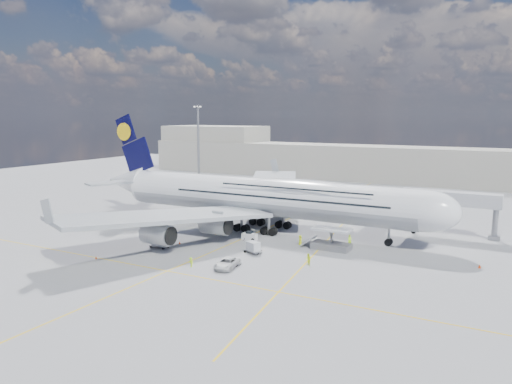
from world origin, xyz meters
The scene contains 32 objects.
ground centered at (0.00, 0.00, 0.00)m, with size 300.00×300.00×0.00m, color gray.
taxi_line_main centered at (0.00, 0.00, 0.01)m, with size 0.25×220.00×0.01m, color #DCAF0B.
taxi_line_cross centered at (0.00, -20.00, 0.01)m, with size 120.00×0.25×0.01m, color #DCAF0B.
taxi_line_diag centered at (14.00, 10.00, 0.01)m, with size 0.25×100.00×0.01m, color #DCAF0B.
airliner centered at (0.26, 10.00, 6.87)m, with size 77.26×79.15×23.71m.
jet_bridge centered at (29.81, 20.94, 6.85)m, with size 18.80×12.10×8.50m.
cargo_loader centered at (16.82, 2.89, 1.25)m, with size 8.53×3.20×3.67m.
light_mast centered at (-40.00, 45.00, 13.21)m, with size 3.00×0.70×25.50m.
terminal centered at (0.00, 95.00, 6.00)m, with size 180.00×16.00×12.00m, color #B2AD9E.
hangar centered at (-70.00, 100.00, 9.00)m, with size 40.00×22.00×18.00m, color #B2AD9E.
tree_line centered at (40.00, 140.00, 4.00)m, with size 160.00×6.00×8.00m, color #193814.
dolly_row_a centered at (-13.72, -3.78, 1.15)m, with size 3.47×1.97×2.14m.
dolly_row_b centered at (-9.50, -10.26, 1.15)m, with size 3.38×1.81×2.14m.
dolly_row_c centered at (-17.34, 1.39, 0.99)m, with size 2.94×1.59×1.85m.
dolly_back centered at (-25.24, 3.09, 1.13)m, with size 3.75×3.04×2.10m.
dolly_nose_far centered at (6.80, -12.83, 0.30)m, with size 2.85×1.83×0.39m.
dolly_nose_near centered at (6.36, -5.45, 1.02)m, with size 3.37×2.61×1.89m.
baggage_tug centered at (1.71, 1.63, 0.76)m, with size 2.78×1.36×1.72m.
catering_truck_inner centered at (-11.48, 21.97, 1.76)m, with size 6.70×4.11×3.72m.
catering_truck_outer centered at (-13.36, 44.36, 1.70)m, with size 6.27×2.78×3.65m.
service_van centered at (6.94, -14.59, 0.75)m, with size 2.50×5.42×1.51m, color silver.
crew_nose centered at (19.10, 6.45, 1.01)m, with size 0.73×0.48×2.01m, color #B8FF1A.
crew_loader centered at (17.11, -7.44, 0.93)m, with size 0.90×0.70×1.85m, color #E6FF1A.
crew_wing centered at (-15.65, -3.30, 0.99)m, with size 1.16×0.48×1.97m, color #D5F019.
crew_van centered at (11.24, 2.88, 0.91)m, with size 0.89×0.58×1.83m, color #EDFF1A.
crew_tug centered at (1.86, -16.70, 0.75)m, with size 0.97×0.56×1.50m, color #C5FF1A.
cone_nose centered at (40.22, 3.66, 0.28)m, with size 0.45×0.45×0.57m.
cone_wing_left_inner centered at (-1.78, 27.18, 0.28)m, with size 0.46×0.46×0.58m.
cone_wing_left_outer centered at (-16.56, 38.17, 0.24)m, with size 0.40×0.40×0.51m.
cone_wing_right_inner centered at (-7.95, -6.63, 0.25)m, with size 0.40×0.40×0.51m.
cone_wing_right_outer centered at (-13.91, -20.56, 0.23)m, with size 0.38×0.38×0.49m.
cone_tail centered at (-30.79, 6.03, 0.26)m, with size 0.42×0.42×0.54m.
Camera 1 is at (45.37, -75.77, 22.84)m, focal length 35.00 mm.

